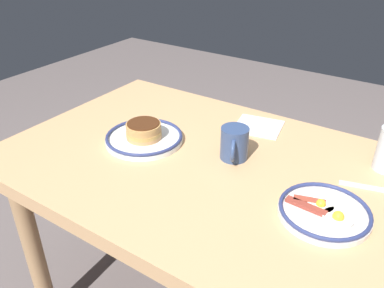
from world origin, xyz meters
TOP-DOWN VIEW (x-y plane):
  - dining_table at (0.00, 0.00)m, footprint 1.21×0.79m
  - plate_near_main at (0.23, 0.01)m, footprint 0.24×0.24m
  - plate_center_pancakes at (-0.35, 0.06)m, footprint 0.21×0.21m
  - coffee_mug at (-0.05, -0.05)m, footprint 0.08×0.11m
  - paper_napkin at (-0.03, -0.28)m, footprint 0.17×0.17m
  - fork_near at (-0.44, -0.12)m, footprint 0.19×0.07m

SIDE VIEW (x-z plane):
  - dining_table at x=0.00m, z-range 0.27..1.00m
  - paper_napkin at x=-0.03m, z-range 0.73..0.73m
  - fork_near at x=-0.44m, z-range 0.73..0.73m
  - plate_center_pancakes at x=-0.35m, z-range 0.72..0.76m
  - plate_near_main at x=0.23m, z-range 0.72..0.78m
  - coffee_mug at x=-0.05m, z-range 0.73..0.83m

